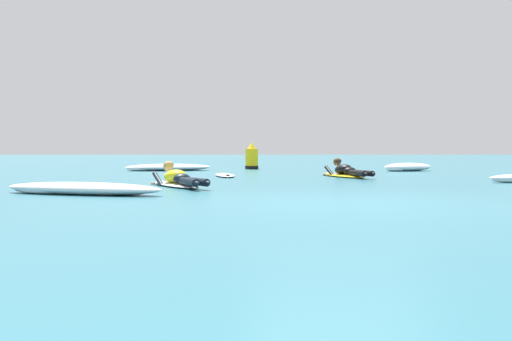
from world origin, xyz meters
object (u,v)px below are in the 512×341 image
(surfer_far, at_px, (346,172))
(channel_marker_buoy, at_px, (252,159))
(drifting_surfboard, at_px, (225,175))
(surfer_near, at_px, (178,180))

(surfer_far, relative_size, channel_marker_buoy, 2.62)
(drifting_surfboard, bearing_deg, channel_marker_buoy, 82.69)
(surfer_far, xyz_separation_m, channel_marker_buoy, (-2.46, 6.18, 0.25))
(drifting_surfboard, xyz_separation_m, channel_marker_buoy, (0.74, 5.74, 0.35))
(channel_marker_buoy, bearing_deg, surfer_far, -68.25)
(surfer_near, bearing_deg, surfer_far, 44.57)
(surfer_near, height_order, channel_marker_buoy, channel_marker_buoy)
(surfer_near, distance_m, drifting_surfboard, 4.38)
(surfer_far, xyz_separation_m, drifting_surfboard, (-3.20, 0.44, -0.10))
(channel_marker_buoy, bearing_deg, drifting_surfboard, -97.31)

